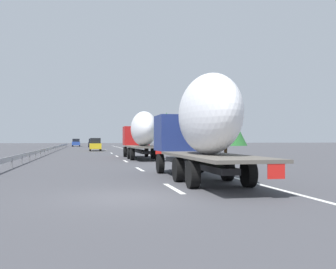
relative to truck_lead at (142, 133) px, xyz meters
The scene contains 20 objects.
ground_plane 16.23m from the truck_lead, 12.96° to the left, with size 260.00×260.00×0.00m, color #424247.
lane_stripe_0 22.56m from the truck_lead, behind, with size 3.20×0.20×0.01m, color white.
lane_stripe_1 12.93m from the truck_lead, behind, with size 3.20×0.20×0.01m, color white.
lane_stripe_2 4.61m from the truck_lead, 152.73° to the left, with size 3.20×0.20×0.01m, color white.
lane_stripe_3 7.05m from the truck_lead, 15.77° to the left, with size 3.20×0.20×0.01m, color white.
lane_stripe_4 16.08m from the truck_lead, ahead, with size 3.20×0.20×0.01m, color white.
lane_stripe_5 30.64m from the truck_lead, ahead, with size 3.20×0.20×0.01m, color white.
lane_stripe_6 31.67m from the truck_lead, ahead, with size 3.20×0.20×0.01m, color white.
edge_line_right 20.87m from the truck_lead, ahead, with size 110.00×0.20×0.01m, color white.
truck_lead is the anchor object (origin of this frame).
truck_trailing 19.79m from the truck_lead, behind, with size 12.33×2.55×4.53m.
car_black_suv 55.31m from the truck_lead, ahead, with size 4.08×1.76×1.90m.
car_yellow_coupe 26.56m from the truck_lead, ahead, with size 4.59×1.76×1.97m.
car_blue_sedan 65.09m from the truck_lead, ahead, with size 4.39×1.90×1.87m.
road_sign 14.77m from the truck_lead, 12.11° to the right, with size 0.10×0.90×3.00m.
tree_0 38.29m from the truck_lead, 14.55° to the right, with size 2.99×2.99×6.77m.
tree_1 7.70m from the truck_lead, 103.81° to the right, with size 3.90×3.90×5.15m.
tree_2 39.66m from the truck_lead, 13.81° to the right, with size 3.56×3.56×6.40m.
tree_3 16.71m from the truck_lead, 30.59° to the right, with size 3.71×3.71×7.16m.
guardrail_median 21.05m from the truck_lead, 27.25° to the left, with size 94.00×0.10×0.76m.
Camera 1 is at (-12.80, 1.36, 1.84)m, focal length 43.69 mm.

